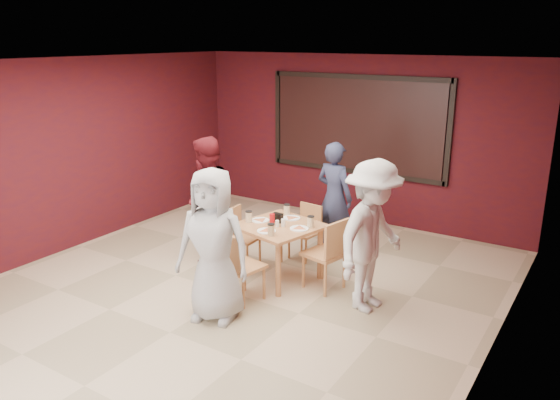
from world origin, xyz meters
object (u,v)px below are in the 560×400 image
Objects in this scene: diner_front at (213,245)px; diner_back at (334,197)px; chair_left at (239,233)px; chair_right at (329,251)px; chair_front at (239,264)px; diner_left at (206,200)px; diner_right at (372,236)px; chair_back at (307,228)px; dining_table at (279,231)px.

diner_back is (0.18, 2.55, -0.05)m from diner_front.
chair_left is 0.87× the size of chair_right.
diner_left is (-1.19, 0.84, 0.39)m from chair_front.
chair_left is at bearing 178.32° from chair_right.
diner_left is at bearing 144.64° from chair_front.
chair_right is 0.53× the size of diner_left.
diner_left is (-1.94, -0.03, 0.35)m from chair_right.
diner_front is at bearing 137.00° from diner_right.
diner_right is at bearing 140.91° from diner_back.
diner_left reaches higher than chair_left.
diner_front is 1.80m from diner_right.
chair_left is at bearing 126.43° from chair_front.
chair_back is 1.49m from diner_left.
diner_right is at bearing 71.08° from diner_left.
chair_right is 1.40m from diner_back.
chair_left is (-0.64, -0.75, 0.02)m from chair_back.
diner_front reaches higher than chair_left.
chair_back is 0.44× the size of diner_left.
diner_left is (-1.18, 1.29, 0.01)m from diner_front.
diner_left reaches higher than diner_back.
chair_front reaches higher than chair_back.
diner_front is (0.66, -1.35, 0.41)m from chair_left.
dining_table is at bearing 94.33° from diner_back.
diner_front reaches higher than chair_right.
chair_left is 0.67m from diner_left.
diner_back is (0.17, 2.11, 0.32)m from chair_front.
chair_front is 0.94× the size of chair_right.
chair_right is 0.74m from diner_right.
diner_back reaches higher than dining_table.
diner_front is (-0.01, -0.44, 0.38)m from chair_front.
chair_left is (-0.67, 0.91, -0.03)m from chair_front.
chair_front is 1.07× the size of chair_left.
diner_back reaches higher than chair_front.
diner_left is 0.99× the size of diner_right.
chair_back is at bearing 63.03° from diner_right.
chair_front is (-0.04, -0.83, -0.16)m from dining_table.
dining_table is at bearing -176.70° from chair_right.
diner_right reaches higher than chair_back.
diner_right is (0.62, -0.16, 0.37)m from chair_right.
diner_front is 1.74m from diner_left.
chair_front is at bearing 38.84° from diner_left.
chair_back is 0.47× the size of diner_back.
dining_table is 0.65× the size of diner_front.
dining_table is 0.70× the size of diner_back.
dining_table is at bearing 92.02° from diner_right.
chair_back is 0.44× the size of diner_front.
diner_front is 2.56m from diner_back.
diner_left is (-1.36, -1.26, 0.06)m from diner_back.
diner_back is at bearing 47.81° from diner_right.
diner_left reaches higher than diner_front.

